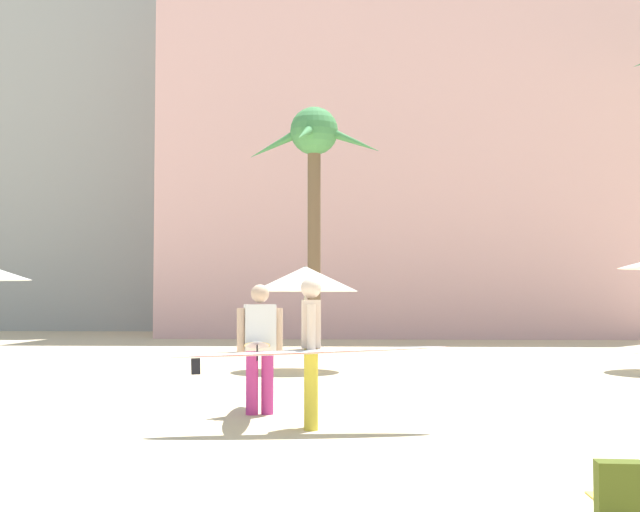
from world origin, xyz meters
name	(u,v)px	position (x,y,z in m)	size (l,w,h in m)	color
hotel_pink	(407,142)	(2.80, 31.68, 8.27)	(19.63, 9.35, 16.55)	beige
hotel_tower_gray	(118,55)	(-12.15, 39.62, 14.54)	(14.84, 10.18, 29.08)	#A8A8A3
palm_tree_left	(314,155)	(-0.57, 20.84, 5.89)	(4.13, 4.27, 7.37)	brown
cafe_umbrella_3	(305,279)	(-0.28, 12.85, 1.92)	(2.22, 2.22, 2.18)	gray
backpack	(619,494)	(2.62, 0.66, 0.20)	(0.31, 0.25, 0.42)	#465116
person_mid_center	(259,344)	(-0.41, 5.87, 0.91)	(0.66, 2.68, 1.68)	#B7337F
person_near_left	(310,348)	(0.33, 4.65, 0.94)	(3.19, 1.02, 1.74)	gold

